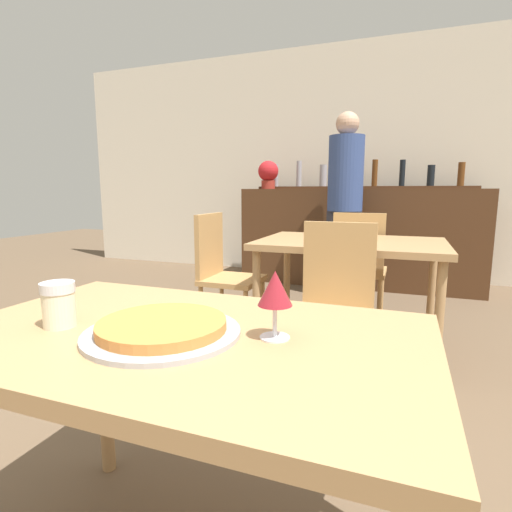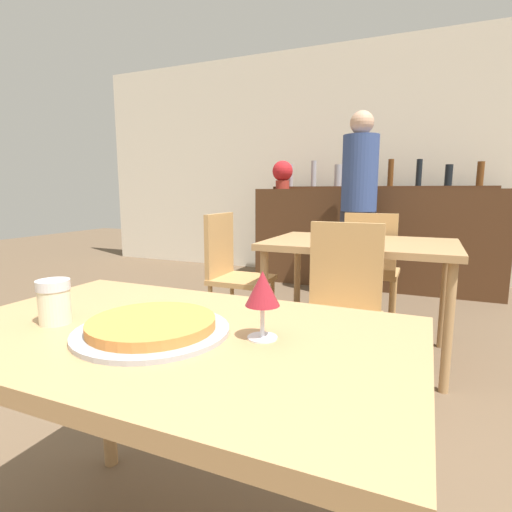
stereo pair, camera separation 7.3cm
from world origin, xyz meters
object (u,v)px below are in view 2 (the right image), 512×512
(person_standing, at_px, (359,199))
(potted_plant, at_px, (283,173))
(pizza_tray, at_px, (152,327))
(cheese_shaker, at_px, (54,301))
(chair_far_side_left, at_px, (232,267))
(chair_far_side_back, at_px, (371,263))
(wine_glass, at_px, (262,291))
(chair_far_side_front, at_px, (341,300))

(person_standing, distance_m, potted_plant, 1.15)
(pizza_tray, bearing_deg, cheese_shaker, -172.42)
(potted_plant, bearing_deg, pizza_tray, -74.90)
(chair_far_side_left, relative_size, potted_plant, 2.74)
(chair_far_side_left, xyz_separation_m, cheese_shaker, (0.43, -1.85, 0.27))
(cheese_shaker, relative_size, potted_plant, 0.35)
(chair_far_side_back, xyz_separation_m, cheese_shaker, (-0.48, -2.42, 0.27))
(chair_far_side_back, height_order, wine_glass, chair_far_side_back)
(chair_far_side_left, xyz_separation_m, pizza_tray, (0.70, -1.81, 0.23))
(chair_far_side_back, bearing_deg, pizza_tray, 85.08)
(pizza_tray, relative_size, wine_glass, 2.31)
(pizza_tray, xyz_separation_m, person_standing, (-0.04, 3.25, 0.25))
(chair_far_side_back, height_order, pizza_tray, chair_far_side_back)
(chair_far_side_front, relative_size, pizza_tray, 2.44)
(potted_plant, bearing_deg, chair_far_side_back, -48.82)
(chair_far_side_back, relative_size, potted_plant, 2.74)
(wine_glass, height_order, potted_plant, potted_plant)
(chair_far_side_back, relative_size, pizza_tray, 2.44)
(chair_far_side_back, xyz_separation_m, wine_glass, (0.05, -2.30, 0.33))
(pizza_tray, relative_size, potted_plant, 1.12)
(person_standing, relative_size, potted_plant, 5.50)
(chair_far_side_left, height_order, person_standing, person_standing)
(wine_glass, relative_size, potted_plant, 0.48)
(chair_far_side_back, distance_m, wine_glass, 2.33)
(pizza_tray, relative_size, person_standing, 0.20)
(chair_far_side_front, distance_m, person_standing, 2.07)
(chair_far_side_back, distance_m, chair_far_side_left, 1.07)
(chair_far_side_front, xyz_separation_m, cheese_shaker, (-0.48, -1.29, 0.27))
(chair_far_side_back, bearing_deg, cheese_shaker, 78.74)
(person_standing, xyz_separation_m, wine_glass, (0.30, -3.17, -0.15))
(pizza_tray, distance_m, potted_plant, 3.95)
(chair_far_side_left, distance_m, pizza_tray, 1.96)
(chair_far_side_left, xyz_separation_m, person_standing, (0.66, 1.43, 0.48))
(chair_far_side_back, distance_m, person_standing, 1.02)
(person_standing, distance_m, wine_glass, 3.19)
(person_standing, bearing_deg, chair_far_side_back, -74.13)
(pizza_tray, bearing_deg, chair_far_side_front, 80.70)
(chair_far_side_front, distance_m, cheese_shaker, 1.40)
(chair_far_side_front, height_order, wine_glass, chair_far_side_front)
(cheese_shaker, bearing_deg, potted_plant, 101.02)
(chair_far_side_back, bearing_deg, person_standing, -74.13)
(chair_far_side_back, relative_size, cheese_shaker, 7.90)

